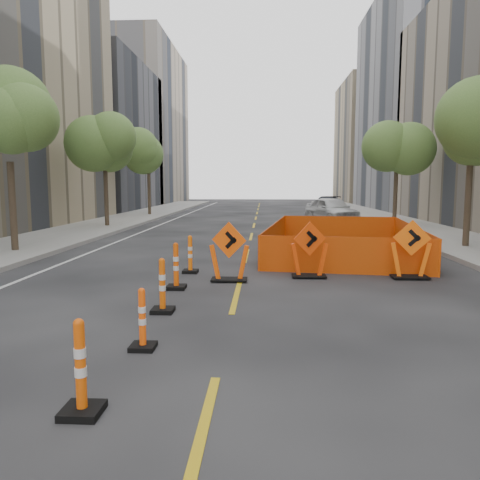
# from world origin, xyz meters

# --- Properties ---
(ground_plane) EXTENTS (140.00, 140.00, 0.00)m
(ground_plane) POSITION_xyz_m (0.00, 0.00, 0.00)
(ground_plane) COLOR black
(sidewalk_left) EXTENTS (4.00, 90.00, 0.15)m
(sidewalk_left) POSITION_xyz_m (-9.00, 12.00, 0.07)
(sidewalk_left) COLOR gray
(sidewalk_left) RESTS_ON ground
(bld_left_d) EXTENTS (12.00, 16.00, 14.00)m
(bld_left_d) POSITION_xyz_m (-17.00, 39.20, 7.00)
(bld_left_d) COLOR #4C4C51
(bld_left_d) RESTS_ON ground
(bld_left_e) EXTENTS (12.00, 20.00, 20.00)m
(bld_left_e) POSITION_xyz_m (-17.00, 55.60, 10.00)
(bld_left_e) COLOR gray
(bld_left_e) RESTS_ON ground
(bld_right_d) EXTENTS (12.00, 18.00, 20.00)m
(bld_right_d) POSITION_xyz_m (17.00, 40.20, 10.00)
(bld_right_d) COLOR gray
(bld_right_d) RESTS_ON ground
(bld_right_e) EXTENTS (12.00, 14.00, 16.00)m
(bld_right_e) POSITION_xyz_m (17.00, 58.60, 8.00)
(bld_right_e) COLOR tan
(bld_right_e) RESTS_ON ground
(tree_l_b) EXTENTS (2.80, 2.80, 5.95)m
(tree_l_b) POSITION_xyz_m (-8.40, 10.00, 4.53)
(tree_l_b) COLOR #382B1E
(tree_l_b) RESTS_ON ground
(tree_l_c) EXTENTS (2.80, 2.80, 5.95)m
(tree_l_c) POSITION_xyz_m (-8.40, 20.00, 4.53)
(tree_l_c) COLOR #382B1E
(tree_l_c) RESTS_ON ground
(tree_l_d) EXTENTS (2.80, 2.80, 5.95)m
(tree_l_d) POSITION_xyz_m (-8.40, 30.00, 4.53)
(tree_l_d) COLOR #382B1E
(tree_l_d) RESTS_ON ground
(tree_r_b) EXTENTS (2.80, 2.80, 5.95)m
(tree_r_b) POSITION_xyz_m (8.40, 12.00, 4.53)
(tree_r_b) COLOR #382B1E
(tree_r_b) RESTS_ON ground
(tree_r_c) EXTENTS (2.80, 2.80, 5.95)m
(tree_r_c) POSITION_xyz_m (8.40, 22.00, 4.53)
(tree_r_c) COLOR #382B1E
(tree_r_c) RESTS_ON ground
(channelizer_2) EXTENTS (0.43, 0.43, 1.09)m
(channelizer_2) POSITION_xyz_m (-1.37, -1.54, 0.55)
(channelizer_2) COLOR #D84E09
(channelizer_2) RESTS_ON ground
(channelizer_3) EXTENTS (0.38, 0.38, 0.96)m
(channelizer_3) POSITION_xyz_m (-1.23, 0.53, 0.48)
(channelizer_3) COLOR #FA4F0A
(channelizer_3) RESTS_ON ground
(channelizer_4) EXTENTS (0.43, 0.43, 1.09)m
(channelizer_4) POSITION_xyz_m (-1.37, 2.60, 0.55)
(channelizer_4) COLOR #DA5209
(channelizer_4) RESTS_ON ground
(channelizer_5) EXTENTS (0.45, 0.45, 1.13)m
(channelizer_5) POSITION_xyz_m (-1.49, 4.66, 0.57)
(channelizer_5) COLOR #DC4C09
(channelizer_5) RESTS_ON ground
(channelizer_6) EXTENTS (0.42, 0.42, 1.08)m
(channelizer_6) POSITION_xyz_m (-1.48, 6.73, 0.54)
(channelizer_6) COLOR #F3610A
(channelizer_6) RESTS_ON ground
(chevron_sign_left) EXTENTS (1.17, 0.90, 1.56)m
(chevron_sign_left) POSITION_xyz_m (-0.28, 5.62, 0.78)
(chevron_sign_left) COLOR #F8520A
(chevron_sign_left) RESTS_ON ground
(chevron_sign_center) EXTENTS (1.15, 0.89, 1.53)m
(chevron_sign_center) POSITION_xyz_m (1.85, 6.21, 0.76)
(chevron_sign_center) COLOR #E53F09
(chevron_sign_center) RESTS_ON ground
(chevron_sign_right) EXTENTS (1.18, 0.88, 1.58)m
(chevron_sign_right) POSITION_xyz_m (4.54, 6.20, 0.79)
(chevron_sign_right) COLOR #FF5E0A
(chevron_sign_right) RESTS_ON ground
(safety_fence) EXTENTS (6.00, 9.00, 1.05)m
(safety_fence) POSITION_xyz_m (3.48, 10.93, 0.53)
(safety_fence) COLOR #FE5E0D
(safety_fence) RESTS_ON ground
(parked_car_near) EXTENTS (3.46, 5.30, 1.68)m
(parked_car_near) POSITION_xyz_m (4.97, 24.19, 0.84)
(parked_car_near) COLOR silver
(parked_car_near) RESTS_ON ground
(parked_car_mid) EXTENTS (1.96, 4.38, 1.40)m
(parked_car_mid) POSITION_xyz_m (5.58, 29.37, 0.70)
(parked_car_mid) COLOR #9D9EA3
(parked_car_mid) RESTS_ON ground
(parked_car_far) EXTENTS (3.40, 5.37, 1.45)m
(parked_car_far) POSITION_xyz_m (6.02, 34.59, 0.73)
(parked_car_far) COLOR black
(parked_car_far) RESTS_ON ground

